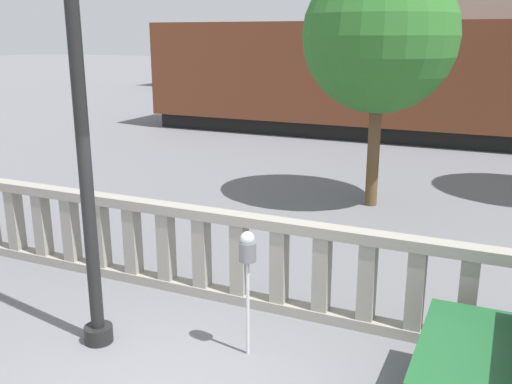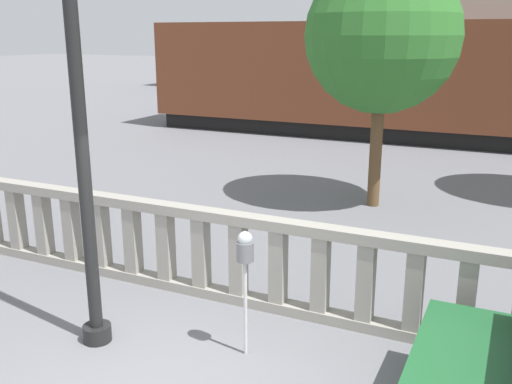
{
  "view_description": "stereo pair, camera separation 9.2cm",
  "coord_description": "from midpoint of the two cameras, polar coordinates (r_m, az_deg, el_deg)",
  "views": [
    {
      "loc": [
        2.86,
        -3.92,
        3.54
      ],
      "look_at": [
        -0.5,
        3.47,
        1.29
      ],
      "focal_mm": 40.0,
      "sensor_mm": 36.0,
      "label": 1
    },
    {
      "loc": [
        2.94,
        -3.88,
        3.54
      ],
      "look_at": [
        -0.5,
        3.47,
        1.29
      ],
      "focal_mm": 40.0,
      "sensor_mm": 36.0,
      "label": 2
    }
  ],
  "objects": [
    {
      "name": "balustrade",
      "position": [
        7.58,
        0.55,
        -7.05
      ],
      "size": [
        17.62,
        0.24,
        1.27
      ],
      "color": "gray",
      "rests_on": "ground"
    },
    {
      "name": "lamppost",
      "position": [
        6.38,
        -17.27,
        12.44
      ],
      "size": [
        0.34,
        0.34,
        6.48
      ],
      "color": "black",
      "rests_on": "ground"
    },
    {
      "name": "parking_meter",
      "position": [
        6.26,
        -0.66,
        -6.33
      ],
      "size": [
        0.19,
        0.19,
        1.48
      ],
      "color": "silver",
      "rests_on": "ground"
    },
    {
      "name": "train_near",
      "position": [
        20.43,
        15.92,
        10.82
      ],
      "size": [
        18.88,
        2.91,
        4.57
      ],
      "color": "black",
      "rests_on": "ground"
    },
    {
      "name": "train_far",
      "position": [
        36.65,
        10.78,
        12.57
      ],
      "size": [
        27.72,
        2.79,
        4.13
      ],
      "color": "black",
      "rests_on": "ground"
    },
    {
      "name": "tree_left",
      "position": [
        12.0,
        12.73,
        14.98
      ],
      "size": [
        3.11,
        3.11,
        5.07
      ],
      "color": "brown",
      "rests_on": "ground"
    }
  ]
}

